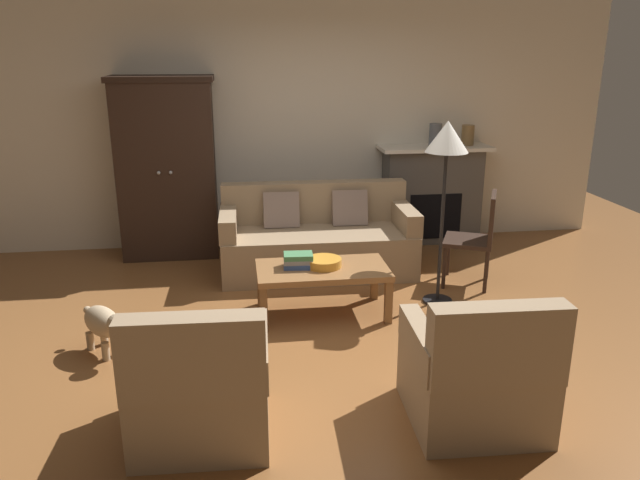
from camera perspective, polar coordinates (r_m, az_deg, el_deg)
name	(u,v)px	position (r m, az deg, el deg)	size (l,w,h in m)	color
ground_plane	(329,334)	(4.92, 0.84, -8.78)	(9.60, 9.60, 0.00)	brown
back_wall	(295,120)	(6.99, -2.34, 11.08)	(7.20, 0.10, 2.80)	silver
fireplace	(432,193)	(7.20, 10.34, 4.29)	(1.26, 0.48, 1.12)	#4C4947
armoire	(167,168)	(6.73, -14.03, 6.52)	(1.06, 0.57, 1.91)	black
couch	(317,240)	(6.18, -0.26, -0.04)	(1.93, 0.88, 0.86)	#937A5B
coffee_table	(322,273)	(5.15, 0.22, -3.13)	(1.10, 0.60, 0.42)	olive
fruit_bowl	(324,262)	(5.13, 0.36, -2.11)	(0.30, 0.30, 0.07)	orange
book_stack	(298,260)	(5.11, -2.04, -1.91)	(0.26, 0.20, 0.12)	#38569E
mantel_vase_slate	(435,135)	(7.07, 10.69, 9.61)	(0.14, 0.14, 0.25)	#565B66
mantel_vase_bronze	(468,135)	(7.20, 13.59, 9.47)	(0.14, 0.14, 0.23)	olive
armchair_near_left	(201,388)	(3.67, -11.04, -13.39)	(0.81, 0.80, 0.88)	#997F60
armchair_near_right	(477,376)	(3.84, 14.40, -12.16)	(0.81, 0.80, 0.88)	#997F60
side_chair_wooden	(478,233)	(5.93, 14.53, 0.59)	(0.58, 0.58, 0.90)	black
floor_lamp	(447,148)	(5.24, 11.71, 8.43)	(0.36, 0.36, 1.61)	black
dog	(104,323)	(4.80, -19.43, -7.33)	(0.42, 0.48, 0.39)	tan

